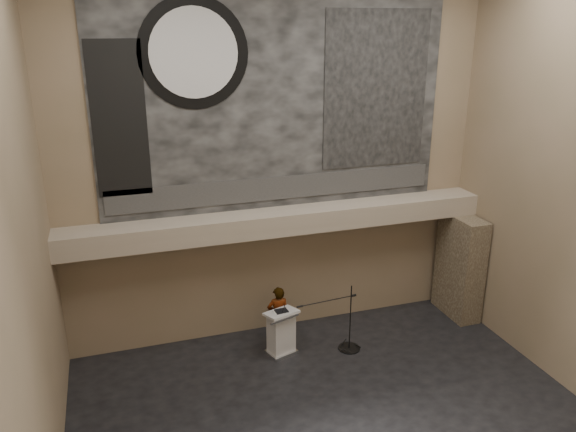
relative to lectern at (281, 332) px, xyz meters
name	(u,v)px	position (x,y,z in m)	size (l,w,h in m)	color
floor	(340,426)	(0.32, -2.73, -0.55)	(10.00, 10.00, 0.00)	black
wall_back	(277,162)	(0.32, 1.27, 3.70)	(10.00, 0.02, 8.50)	#78674C
wall_front	(507,338)	(0.32, -6.73, 3.70)	(10.00, 0.02, 8.50)	#78674C
wall_left	(20,252)	(-4.68, -2.73, 3.70)	(0.02, 8.00, 8.50)	#78674C
soffit	(283,221)	(0.32, 0.87, 2.40)	(10.00, 0.80, 0.50)	gray
sprinkler_left	(215,241)	(-1.28, 0.82, 2.12)	(0.04, 0.04, 0.06)	#B2893D
sprinkler_right	(358,224)	(2.22, 0.82, 2.12)	(0.04, 0.04, 0.06)	#B2893D
banner	(277,99)	(0.32, 1.24, 5.15)	(8.00, 0.05, 5.00)	black
banner_text_strip	(278,188)	(0.32, 1.20, 3.10)	(7.76, 0.02, 0.55)	#2E2E2E
banner_clock_rim	(194,53)	(-1.48, 1.20, 6.15)	(2.30, 2.30, 0.02)	black
banner_clock_face	(194,53)	(-1.48, 1.18, 6.15)	(1.84, 1.84, 0.02)	silver
banner_building_print	(376,90)	(2.72, 1.20, 5.25)	(2.60, 0.02, 3.60)	black
banner_brick_print	(119,120)	(-3.08, 1.20, 4.85)	(1.10, 0.02, 3.20)	black
stone_pier	(460,266)	(4.97, 0.42, 0.80)	(0.60, 1.40, 2.70)	#463A2B
lectern	(281,332)	(0.00, 0.00, 0.00)	(0.83, 0.70, 1.13)	silver
binder	(282,311)	(0.00, -0.03, 0.56)	(0.28, 0.23, 0.04)	black
papers	(278,312)	(-0.07, -0.02, 0.55)	(0.20, 0.28, 0.01)	silver
speaker_person	(278,315)	(0.08, 0.49, 0.18)	(0.53, 0.35, 1.46)	silver
mic_stand	(347,340)	(1.53, -0.31, -0.31)	(1.62, 0.52, 1.64)	black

